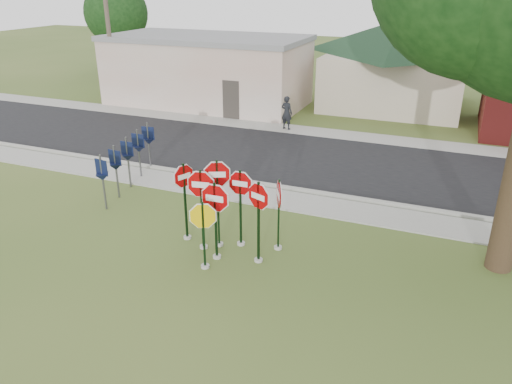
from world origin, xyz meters
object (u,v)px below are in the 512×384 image
at_px(stop_sign_yellow, 203,228).
at_px(utility_pole_near, 108,23).
at_px(stop_sign_center, 215,210).
at_px(pedestrian, 287,113).
at_px(stop_sign_left, 201,198).

height_order(stop_sign_yellow, utility_pole_near, utility_pole_near).
bearing_deg(stop_sign_center, utility_pole_near, 134.66).
relative_size(utility_pole_near, pedestrian, 5.42).
distance_m(stop_sign_left, utility_pole_near, 19.56).
xyz_separation_m(stop_sign_yellow, pedestrian, (-2.37, 13.76, -0.30)).
xyz_separation_m(stop_sign_center, stop_sign_left, (-0.62, 0.36, 0.12)).
bearing_deg(stop_sign_center, stop_sign_yellow, -96.63).
relative_size(stop_sign_yellow, stop_sign_left, 0.80).
bearing_deg(utility_pole_near, pedestrian, -5.11).
bearing_deg(stop_sign_yellow, stop_sign_left, 119.81).
bearing_deg(utility_pole_near, stop_sign_yellow, -46.66).
distance_m(utility_pole_near, pedestrian, 12.32).
height_order(stop_sign_left, utility_pole_near, utility_pole_near).
height_order(stop_sign_center, pedestrian, stop_sign_center).
bearing_deg(stop_sign_left, pedestrian, 98.10).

